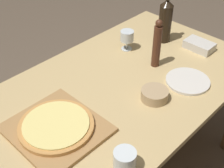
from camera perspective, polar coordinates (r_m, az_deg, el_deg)
dining_table at (r=1.61m, az=-0.35°, el=-3.66°), size 0.90×1.69×0.77m
cutting_board at (r=1.37m, az=-10.08°, el=-8.06°), size 0.39×0.36×0.02m
pizza at (r=1.36m, az=-10.17°, el=-7.47°), size 0.32×0.32×0.02m
wine_bottle at (r=1.92m, az=9.72°, el=11.46°), size 0.08×0.08×0.35m
pepper_mill at (r=1.68m, az=8.21°, el=7.19°), size 0.04×0.04×0.28m
wine_glass at (r=1.84m, az=2.77°, el=8.65°), size 0.08×0.08×0.12m
small_bowl at (r=1.51m, az=7.79°, el=-1.93°), size 0.13×0.13×0.05m
drinking_tumbler at (r=1.20m, az=2.34°, el=-13.83°), size 0.09×0.09×0.09m
dinner_plate at (r=1.65m, az=13.68°, el=0.53°), size 0.23×0.23×0.01m
food_container at (r=1.93m, az=15.67°, el=6.80°), size 0.17×0.11×0.05m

